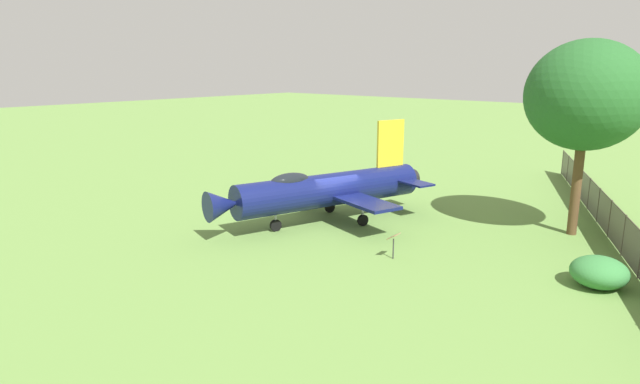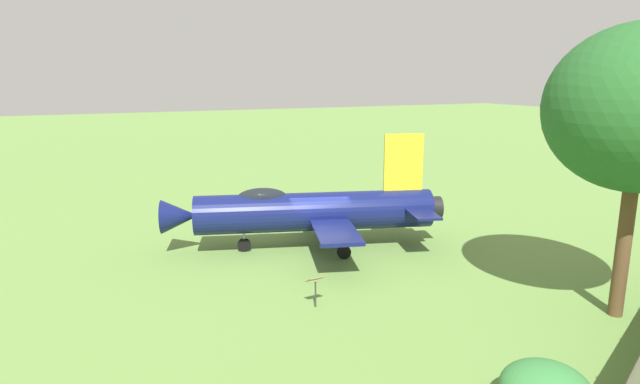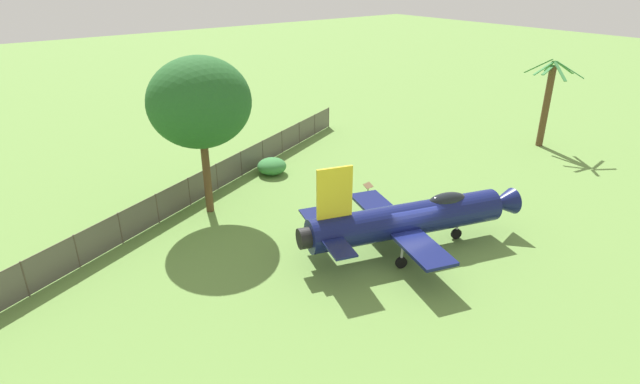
# 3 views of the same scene
# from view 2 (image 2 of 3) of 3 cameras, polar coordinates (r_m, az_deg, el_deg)

# --- Properties ---
(ground_plane) EXTENTS (200.00, 200.00, 0.00)m
(ground_plane) POSITION_cam_2_polar(r_m,az_deg,el_deg) (24.41, -0.56, -6.08)
(ground_plane) COLOR #668E42
(display_jet) EXTENTS (8.76, 12.46, 5.21)m
(display_jet) POSITION_cam_2_polar(r_m,az_deg,el_deg) (23.86, -1.48, -2.05)
(display_jet) COLOR #111951
(display_jet) RESTS_ON ground_plane
(info_plaque) EXTENTS (0.45, 0.63, 1.14)m
(info_plaque) POSITION_cam_2_polar(r_m,az_deg,el_deg) (18.19, -0.49, -9.83)
(info_plaque) COLOR #333333
(info_plaque) RESTS_ON ground_plane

